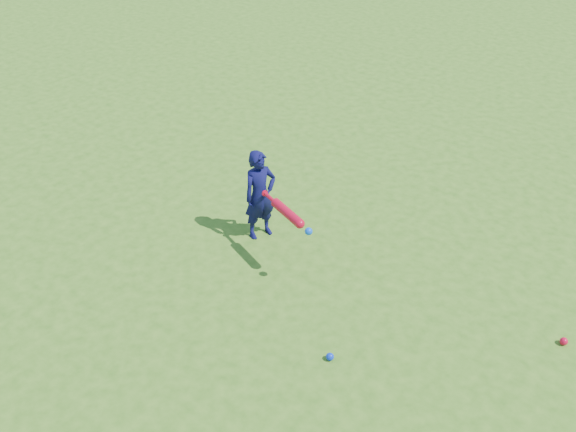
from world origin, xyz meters
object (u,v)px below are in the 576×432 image
object	(u,v)px
ground_ball_blue	(330,357)
bat_swing	(289,215)
ground_ball_red	(564,341)
child	(260,195)

from	to	relation	value
ground_ball_blue	bat_swing	bearing A→B (deg)	142.14
ground_ball_blue	ground_ball_red	bearing A→B (deg)	41.84
bat_swing	ground_ball_red	bearing A→B (deg)	33.06
child	ground_ball_red	bearing A→B (deg)	-63.45
child	ground_ball_red	world-z (taller)	child
ground_ball_blue	bat_swing	xyz separation A→B (m)	(-0.95, 0.74, 0.57)
ground_ball_blue	bat_swing	size ratio (longest dim) A/B	0.09
child	ground_ball_red	distance (m)	2.97
ground_ball_red	ground_ball_blue	world-z (taller)	ground_ball_red
ground_ball_blue	bat_swing	world-z (taller)	bat_swing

